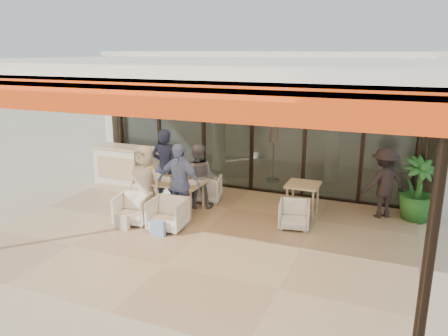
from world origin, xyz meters
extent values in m
plane|color=#C6B293|center=(0.00, 0.00, 0.00)|extent=(70.00, 70.00, 0.00)
cube|color=tan|center=(0.00, 0.00, 0.01)|extent=(8.00, 6.00, 0.01)
cube|color=silver|center=(0.00, 0.00, 3.30)|extent=(8.00, 6.00, 0.20)
cube|color=#ED400C|center=(0.00, -2.94, 3.02)|extent=(8.00, 0.12, 0.45)
cube|color=orange|center=(0.00, -2.25, 3.14)|extent=(8.00, 1.50, 0.06)
cylinder|color=black|center=(3.88, -2.88, 1.60)|extent=(0.12, 0.12, 3.20)
cylinder|color=black|center=(-3.88, 2.88, 1.60)|extent=(0.12, 0.12, 3.20)
cylinder|color=black|center=(3.88, 2.88, 1.60)|extent=(0.12, 0.12, 3.20)
cube|color=#9EADA3|center=(0.00, 3.00, 1.60)|extent=(8.00, 0.03, 3.20)
cube|color=black|center=(0.00, 3.00, 0.04)|extent=(8.00, 0.10, 0.08)
cube|color=black|center=(0.00, 3.00, 3.16)|extent=(8.00, 0.10, 0.08)
cube|color=black|center=(-4.00, 3.00, 1.60)|extent=(0.08, 0.10, 3.20)
cube|color=black|center=(-2.70, 3.00, 1.60)|extent=(0.08, 0.10, 3.20)
cube|color=black|center=(-1.35, 3.00, 1.60)|extent=(0.08, 0.10, 3.20)
cube|color=black|center=(0.00, 3.00, 1.60)|extent=(0.08, 0.10, 3.20)
cube|color=black|center=(1.35, 3.00, 1.60)|extent=(0.08, 0.10, 3.20)
cube|color=black|center=(2.70, 3.00, 1.60)|extent=(0.08, 0.10, 3.20)
cube|color=black|center=(4.00, 3.00, 1.60)|extent=(0.08, 0.10, 3.20)
cube|color=silver|center=(0.00, 6.50, 1.70)|extent=(9.00, 0.25, 3.40)
cube|color=silver|center=(-4.40, 4.75, 1.70)|extent=(0.25, 3.50, 3.40)
cube|color=silver|center=(4.40, 4.75, 1.70)|extent=(0.25, 3.50, 3.40)
cube|color=silver|center=(0.00, 4.75, 3.40)|extent=(9.00, 3.50, 0.25)
cube|color=#DCBA86|center=(0.00, 4.75, 0.01)|extent=(8.00, 3.50, 0.02)
cylinder|color=silver|center=(-1.60, 4.60, 1.50)|extent=(0.40, 0.40, 3.00)
cylinder|color=silver|center=(1.80, 4.60, 1.50)|extent=(0.40, 0.40, 3.00)
cylinder|color=black|center=(-1.20, 4.20, 3.00)|extent=(0.03, 0.03, 0.70)
cube|color=black|center=(-1.20, 4.20, 2.55)|extent=(0.30, 0.30, 0.40)
sphere|color=#FFBF72|center=(-1.20, 4.20, 2.55)|extent=(0.18, 0.18, 0.18)
cylinder|color=black|center=(2.30, 4.20, 3.00)|extent=(0.03, 0.03, 0.70)
cube|color=black|center=(2.30, 4.20, 2.55)|extent=(0.30, 0.30, 0.40)
sphere|color=#FFBF72|center=(2.30, 4.20, 2.55)|extent=(0.18, 0.18, 0.18)
cylinder|color=black|center=(0.30, 4.00, 0.05)|extent=(0.40, 0.40, 0.05)
cylinder|color=black|center=(0.30, 4.00, 1.05)|extent=(0.04, 0.04, 2.10)
cone|color=#DB5F13|center=(0.30, 4.00, 1.70)|extent=(0.32, 0.32, 1.10)
cube|color=silver|center=(-3.33, 2.30, 0.50)|extent=(1.80, 0.60, 1.00)
cube|color=#DCBA86|center=(-3.33, 2.30, 1.01)|extent=(1.85, 0.65, 0.06)
cube|color=#DCBA86|center=(-3.33, 1.99, 0.50)|extent=(1.50, 0.02, 0.60)
cube|color=#DCBA86|center=(-1.16, 0.88, 0.72)|extent=(1.50, 0.90, 0.05)
cube|color=white|center=(-1.16, 0.88, 0.74)|extent=(1.30, 0.35, 0.01)
cylinder|color=#DCBA86|center=(-1.78, 0.56, 0.35)|extent=(0.06, 0.06, 0.70)
cylinder|color=#DCBA86|center=(-0.54, 0.56, 0.35)|extent=(0.06, 0.06, 0.70)
cylinder|color=#DCBA86|center=(-1.78, 1.20, 0.35)|extent=(0.06, 0.06, 0.70)
cylinder|color=#DCBA86|center=(-0.54, 1.20, 0.35)|extent=(0.06, 0.06, 0.70)
cylinder|color=white|center=(-1.61, 0.73, 0.81)|extent=(0.06, 0.06, 0.11)
cylinder|color=white|center=(-1.41, 1.08, 0.81)|extent=(0.06, 0.06, 0.11)
cylinder|color=white|center=(-1.11, 0.78, 0.81)|extent=(0.06, 0.06, 0.11)
cylinder|color=white|center=(-0.86, 1.06, 0.81)|extent=(0.06, 0.06, 0.11)
cylinder|color=white|center=(-0.66, 0.68, 0.81)|extent=(0.06, 0.06, 0.11)
cylinder|color=maroon|center=(-1.71, 1.03, 0.83)|extent=(0.07, 0.07, 0.16)
cylinder|color=black|center=(-1.26, 1.16, 0.83)|extent=(0.09, 0.09, 0.17)
cylinder|color=black|center=(-1.26, 1.16, 0.93)|extent=(0.10, 0.10, 0.01)
cylinder|color=white|center=(-1.61, 0.58, 0.76)|extent=(0.22, 0.22, 0.01)
cylinder|color=white|center=(-0.71, 0.58, 0.76)|extent=(0.22, 0.22, 0.01)
cylinder|color=white|center=(-1.61, 1.20, 0.76)|extent=(0.22, 0.22, 0.01)
cylinder|color=white|center=(-0.71, 1.20, 0.76)|extent=(0.22, 0.22, 0.01)
imported|color=white|center=(-1.58, 1.83, 0.32)|extent=(0.69, 0.65, 0.64)
imported|color=white|center=(-0.74, 1.83, 0.34)|extent=(0.81, 0.78, 0.69)
imported|color=white|center=(-1.58, -0.07, 0.35)|extent=(0.79, 0.76, 0.70)
imported|color=white|center=(-0.74, -0.07, 0.36)|extent=(0.74, 0.70, 0.72)
imported|color=#171832|center=(-1.58, 1.33, 0.90)|extent=(0.73, 0.56, 1.81)
imported|color=slate|center=(-0.74, 1.33, 0.76)|extent=(0.89, 0.79, 1.51)
imported|color=beige|center=(-1.58, 0.43, 0.80)|extent=(0.79, 0.53, 1.59)
imported|color=#7D91D1|center=(-0.74, 0.43, 0.85)|extent=(1.02, 0.46, 1.71)
cube|color=silver|center=(-1.58, -0.47, 0.17)|extent=(0.30, 0.10, 0.34)
cube|color=#99BFD8|center=(-0.74, -0.47, 0.17)|extent=(0.30, 0.10, 0.34)
cube|color=#DCBA86|center=(1.63, 1.74, 0.72)|extent=(0.70, 0.70, 0.05)
cylinder|color=#DCBA86|center=(1.35, 1.46, 0.35)|extent=(0.05, 0.05, 0.70)
cylinder|color=#DCBA86|center=(1.91, 1.46, 0.35)|extent=(0.05, 0.05, 0.70)
cylinder|color=#DCBA86|center=(1.35, 2.02, 0.35)|extent=(0.05, 0.05, 0.70)
cylinder|color=#DCBA86|center=(1.91, 2.02, 0.35)|extent=(0.05, 0.05, 0.70)
imported|color=white|center=(1.63, 0.99, 0.32)|extent=(0.71, 0.68, 0.64)
imported|color=black|center=(3.26, 2.30, 0.79)|extent=(1.17, 1.05, 1.57)
imported|color=#1E5919|center=(3.94, 2.42, 0.69)|extent=(1.08, 1.08, 1.38)
camera|label=1|loc=(3.50, -7.34, 3.56)|focal=35.00mm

